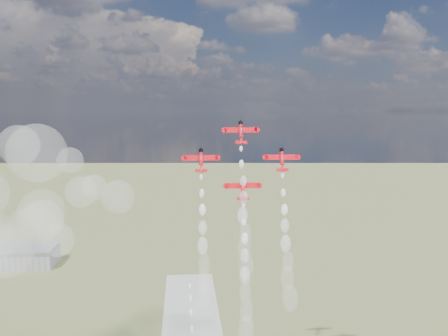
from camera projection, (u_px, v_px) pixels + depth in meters
hangar at (19, 256)px, 335.74m from camera, size 50.00×28.00×13.00m
plane_lead at (241, 132)px, 160.55m from camera, size 11.22×4.63×7.79m
plane_left at (201, 160)px, 157.59m from camera, size 11.22×4.63×7.79m
plane_right at (282, 159)px, 159.98m from camera, size 11.22×4.63×7.79m
plane_slot at (243, 188)px, 157.02m from camera, size 11.22×4.63×7.79m
smoke_trail_lead at (245, 242)px, 153.75m from camera, size 5.12×15.15×40.31m
smoke_trail_left at (203, 274)px, 150.54m from camera, size 5.31×15.05×40.08m
smoke_trail_right at (288, 272)px, 153.07m from camera, size 5.33×15.27×41.10m
smoke_trail_slot at (246, 303)px, 150.24m from camera, size 5.21×14.64×40.35m
drifted_smoke_cloud at (26, 205)px, 177.63m from camera, size 64.82×37.67×56.40m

